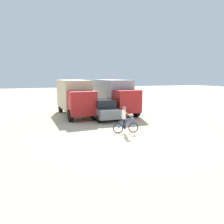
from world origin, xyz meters
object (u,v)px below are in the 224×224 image
(sedan_parked, at_px, (103,109))
(box_truck_tan_camper, at_px, (75,96))
(box_truck_grey_hauler, at_px, (114,95))
(supply_crate, at_px, (123,117))
(cyclist_orange_shirt, at_px, (125,120))

(sedan_parked, bearing_deg, box_truck_tan_camper, 124.67)
(box_truck_tan_camper, distance_m, box_truck_grey_hauler, 3.99)
(sedan_parked, bearing_deg, box_truck_grey_hauler, 51.56)
(sedan_parked, distance_m, supply_crate, 1.88)
(box_truck_grey_hauler, xyz_separation_m, supply_crate, (-0.56, -3.50, -1.67))
(supply_crate, bearing_deg, box_truck_grey_hauler, 80.93)
(box_truck_grey_hauler, relative_size, sedan_parked, 1.62)
(sedan_parked, height_order, supply_crate, sedan_parked)
(cyclist_orange_shirt, bearing_deg, supply_crate, 67.44)
(sedan_parked, distance_m, cyclist_orange_shirt, 4.85)
(sedan_parked, bearing_deg, cyclist_orange_shirt, -91.53)
(box_truck_tan_camper, height_order, supply_crate, box_truck_tan_camper)
(box_truck_tan_camper, distance_m, sedan_parked, 3.51)
(cyclist_orange_shirt, bearing_deg, sedan_parked, 88.47)
(cyclist_orange_shirt, bearing_deg, box_truck_tan_camper, 103.18)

